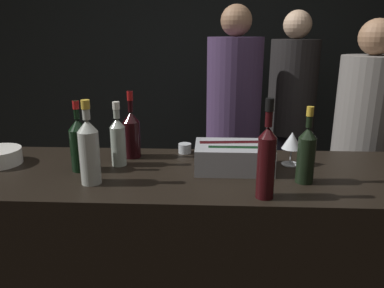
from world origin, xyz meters
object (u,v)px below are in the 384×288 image
red_wine_bottle_burgundy (79,143)px  person_grey_polo (291,111)px  person_in_hoodie (363,141)px  champagne_bottle (306,153)px  red_wine_bottle_tall (132,133)px  ice_bin_with_bottles (233,156)px  candle_votive (185,148)px  white_wine_bottle (118,139)px  person_blond_tee (233,118)px  rose_wine_bottle (89,149)px  red_wine_bottle_black_foil (266,159)px  wine_glass (292,141)px

red_wine_bottle_burgundy → person_grey_polo: 1.84m
person_in_hoodie → champagne_bottle: bearing=-147.4°
champagne_bottle → person_in_hoodie: bearing=55.4°
champagne_bottle → red_wine_bottle_tall: size_ratio=0.97×
ice_bin_with_bottles → candle_votive: bearing=136.0°
white_wine_bottle → person_in_hoodie: 1.54m
person_blond_tee → rose_wine_bottle: bearing=137.5°
rose_wine_bottle → person_blond_tee: bearing=61.3°
red_wine_bottle_black_foil → rose_wine_bottle: 0.71m
red_wine_bottle_tall → person_grey_polo: 1.57m
red_wine_bottle_tall → white_wine_bottle: (-0.04, -0.12, 0.00)m
red_wine_bottle_black_foil → white_wine_bottle: bearing=152.4°
candle_votive → red_wine_bottle_burgundy: 0.54m
red_wine_bottle_tall → white_wine_bottle: size_ratio=1.10×
champagne_bottle → person_blond_tee: (-0.23, 1.15, -0.12)m
rose_wine_bottle → white_wine_bottle: rose_wine_bottle is taller
rose_wine_bottle → ice_bin_with_bottles: bearing=18.1°
person_in_hoodie → candle_votive: bearing=179.4°
person_blond_tee → champagne_bottle: bearing=177.4°
rose_wine_bottle → person_grey_polo: 1.90m
ice_bin_with_bottles → champagne_bottle: champagne_bottle is taller
rose_wine_bottle → white_wine_bottle: bearing=74.2°
person_grey_polo → wine_glass: bearing=-44.5°
white_wine_bottle → person_grey_polo: size_ratio=0.18×
ice_bin_with_bottles → champagne_bottle: size_ratio=1.08×
rose_wine_bottle → red_wine_bottle_tall: bearing=73.3°
person_blond_tee → red_wine_bottle_black_foil: bearing=168.0°
wine_glass → person_in_hoodie: size_ratio=0.10×
red_wine_bottle_burgundy → person_in_hoodie: person_in_hoodie is taller
candle_votive → red_wine_bottle_tall: red_wine_bottle_tall is taller
candle_votive → red_wine_bottle_black_foil: 0.64m
red_wine_bottle_burgundy → white_wine_bottle: red_wine_bottle_burgundy is taller
white_wine_bottle → red_wine_bottle_burgundy: bearing=-154.0°
candle_votive → person_blond_tee: 0.83m
ice_bin_with_bottles → person_grey_polo: size_ratio=0.20×
candle_votive → red_wine_bottle_black_foil: red_wine_bottle_black_foil is taller
wine_glass → person_grey_polo: 1.28m
white_wine_bottle → person_grey_polo: 1.68m
champagne_bottle → person_in_hoodie: size_ratio=0.20×
red_wine_bottle_black_foil → red_wine_bottle_burgundy: (-0.79, 0.26, -0.03)m
person_grey_polo → red_wine_bottle_black_foil: bearing=-47.7°
person_blond_tee → wine_glass: bearing=179.2°
red_wine_bottle_black_foil → person_blond_tee: size_ratio=0.22×
red_wine_bottle_tall → person_grey_polo: size_ratio=0.19×
red_wine_bottle_tall → rose_wine_bottle: bearing=-106.7°
red_wine_bottle_burgundy → person_blond_tee: 1.30m
white_wine_bottle → person_blond_tee: size_ratio=0.17×
rose_wine_bottle → white_wine_bottle: (0.06, 0.22, -0.02)m
champagne_bottle → red_wine_bottle_tall: 0.84m
red_wine_bottle_black_foil → rose_wine_bottle: size_ratio=1.09×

